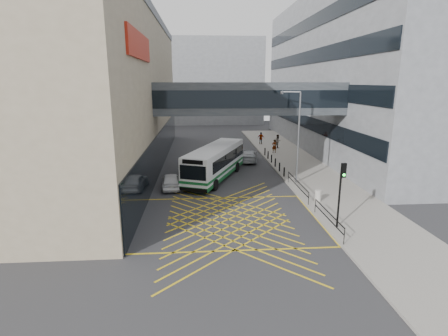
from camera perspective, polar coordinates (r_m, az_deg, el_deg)
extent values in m
plane|color=#333335|center=(23.89, 0.70, -8.39)|extent=(120.00, 120.00, 0.00)
cube|color=gray|center=(41.31, -27.64, 10.91)|extent=(24.00, 42.00, 16.00)
cube|color=black|center=(38.88, -10.10, 3.25)|extent=(0.10, 41.50, 4.00)
cube|color=#A21F0F|center=(26.43, -13.65, 18.84)|extent=(0.18, 9.00, 1.80)
cube|color=gray|center=(38.78, -11.02, 23.40)|extent=(0.12, 41.50, 0.80)
cube|color=gray|center=(52.79, 26.01, 13.60)|extent=(24.00, 44.00, 20.00)
cube|color=black|center=(48.31, 12.66, 7.59)|extent=(0.10, 43.50, 1.60)
cube|color=black|center=(48.06, 12.92, 12.34)|extent=(0.10, 43.50, 1.60)
cube|color=black|center=(48.13, 13.19, 17.09)|extent=(0.10, 43.50, 1.60)
cube|color=black|center=(48.54, 13.47, 21.81)|extent=(0.10, 43.50, 1.60)
cube|color=gray|center=(82.01, -4.33, 13.88)|extent=(28.00, 16.00, 18.00)
cube|color=#373C41|center=(34.39, 4.11, 11.29)|extent=(20.00, 4.00, 3.00)
cube|color=black|center=(32.40, 4.63, 11.12)|extent=(19.50, 0.06, 1.60)
cube|color=black|center=(36.39, 3.66, 11.45)|extent=(19.50, 0.06, 1.60)
cube|color=gray|center=(39.61, 11.93, 0.52)|extent=(6.00, 54.00, 0.16)
cube|color=gold|center=(23.89, 0.70, -8.38)|extent=(12.00, 9.00, 0.01)
cube|color=silver|center=(33.19, -1.44, 1.07)|extent=(6.40, 11.01, 2.67)
cube|color=#115524|center=(33.47, -1.43, -0.87)|extent=(6.45, 11.07, 0.34)
cube|color=#115524|center=(33.34, -1.43, 0.00)|extent=(6.47, 11.07, 0.22)
cube|color=black|center=(33.66, -1.11, 1.86)|extent=(5.93, 9.75, 1.04)
cube|color=black|center=(28.22, -5.11, -0.78)|extent=(2.14, 0.93, 1.19)
cube|color=black|center=(27.99, -5.17, 0.98)|extent=(1.67, 0.73, 0.35)
cube|color=silver|center=(32.91, -1.45, 3.36)|extent=(6.34, 10.91, 0.10)
cube|color=black|center=(28.60, -5.07, -3.57)|extent=(2.33, 1.02, 0.30)
cube|color=black|center=(38.50, 1.27, 1.07)|extent=(2.33, 1.02, 0.30)
cylinder|color=black|center=(30.73, -5.84, -2.34)|extent=(0.63, 1.02, 0.99)
cylinder|color=black|center=(29.84, -1.45, -2.77)|extent=(0.63, 1.02, 0.99)
cylinder|color=black|center=(36.77, -1.62, 0.45)|extent=(0.63, 1.02, 0.99)
cylinder|color=black|center=(36.03, 2.12, 0.17)|extent=(0.63, 1.02, 0.99)
imported|color=white|center=(30.76, -8.64, -2.05)|extent=(2.08, 4.42, 1.37)
imported|color=black|center=(38.50, -3.48, 1.28)|extent=(2.64, 4.41, 1.29)
imported|color=#909498|center=(40.70, 4.13, 2.09)|extent=(2.85, 5.00, 1.47)
cylinder|color=black|center=(22.85, 18.26, -5.02)|extent=(0.14, 0.14, 3.54)
cube|color=black|center=(22.12, 18.93, -0.36)|extent=(0.31, 0.22, 0.88)
sphere|color=#19E533|center=(22.09, 19.01, -1.08)|extent=(0.18, 0.18, 0.17)
cylinder|color=slate|center=(31.61, 12.04, 4.75)|extent=(0.21, 0.21, 8.05)
cube|color=slate|center=(31.35, 10.92, 12.13)|extent=(1.52, 0.72, 0.10)
cylinder|color=slate|center=(31.47, 9.44, 12.05)|extent=(0.37, 0.37, 0.25)
cylinder|color=#ADA89E|center=(27.75, 15.08, -4.37)|extent=(0.50, 0.50, 0.86)
cube|color=black|center=(22.99, 16.72, -6.96)|extent=(0.05, 5.00, 0.05)
cube|color=black|center=(23.13, 16.65, -7.89)|extent=(0.05, 5.00, 0.05)
cube|color=black|center=(29.28, 11.96, -2.15)|extent=(0.05, 6.00, 0.05)
cube|color=black|center=(29.40, 11.92, -2.90)|extent=(0.05, 6.00, 0.05)
cylinder|color=black|center=(21.02, 19.04, -10.48)|extent=(0.04, 0.04, 1.00)
cylinder|color=black|center=(25.34, 14.68, -5.93)|extent=(0.04, 0.04, 1.00)
cylinder|color=black|center=(26.68, 13.66, -4.85)|extent=(0.04, 0.04, 1.00)
cylinder|color=black|center=(32.19, 10.47, -1.45)|extent=(0.04, 0.04, 1.00)
cylinder|color=black|center=(34.10, 9.80, -0.63)|extent=(0.14, 0.14, 0.90)
cylinder|color=black|center=(35.98, 9.05, 0.17)|extent=(0.14, 0.14, 0.90)
cylinder|color=black|center=(37.88, 8.38, 0.89)|extent=(0.14, 0.14, 0.90)
cylinder|color=black|center=(39.78, 7.77, 1.54)|extent=(0.14, 0.14, 0.90)
cylinder|color=black|center=(41.70, 7.21, 2.13)|extent=(0.14, 0.14, 0.90)
cylinder|color=black|center=(43.62, 6.70, 2.67)|extent=(0.14, 0.14, 0.90)
imported|color=gray|center=(45.26, 8.20, 3.56)|extent=(0.75, 0.59, 1.71)
imported|color=gray|center=(48.29, 8.80, 4.29)|extent=(1.06, 0.85, 1.89)
imported|color=gray|center=(51.20, 6.06, 4.85)|extent=(1.15, 0.84, 1.75)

